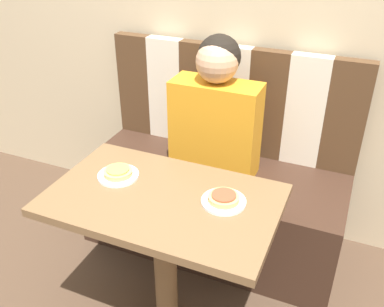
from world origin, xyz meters
The scene contains 8 objects.
booth_seat centered at (0.00, 0.59, 0.25)m, with size 1.38×0.57×0.49m.
booth_backrest centered at (0.00, 0.84, 0.79)m, with size 1.38×0.07×0.59m.
dining_table centered at (0.00, 0.00, 0.59)m, with size 0.91×0.56×0.71m.
person centered at (0.00, 0.60, 0.84)m, with size 0.44×0.23×0.70m.
plate_left centered at (-0.23, 0.05, 0.71)m, with size 0.17×0.17×0.01m.
plate_right centered at (0.23, 0.05, 0.71)m, with size 0.17×0.17×0.01m.
pizza_left centered at (-0.23, 0.05, 0.73)m, with size 0.12×0.12×0.03m.
pizza_right centered at (0.23, 0.05, 0.73)m, with size 0.12×0.12×0.03m.
Camera 1 is at (0.64, -1.21, 1.69)m, focal length 40.00 mm.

